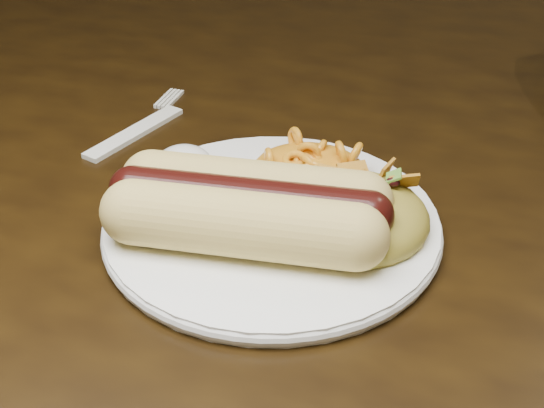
% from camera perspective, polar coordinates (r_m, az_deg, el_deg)
% --- Properties ---
extents(table, '(1.60, 0.90, 0.75)m').
position_cam_1_polar(table, '(0.68, -1.01, -0.64)').
color(table, black).
rests_on(table, floor).
extents(plate, '(0.25, 0.25, 0.01)m').
position_cam_1_polar(plate, '(0.49, 0.00, -1.52)').
color(plate, white).
rests_on(plate, table).
extents(hotdog, '(0.15, 0.09, 0.04)m').
position_cam_1_polar(hotdog, '(0.46, -1.81, -0.17)').
color(hotdog, '#DDBF5C').
rests_on(hotdog, plate).
extents(mac_and_cheese, '(0.10, 0.10, 0.03)m').
position_cam_1_polar(mac_and_cheese, '(0.52, 2.91, 3.51)').
color(mac_and_cheese, orange).
rests_on(mac_and_cheese, plate).
extents(sour_cream, '(0.04, 0.04, 0.02)m').
position_cam_1_polar(sour_cream, '(0.53, -6.70, 3.37)').
color(sour_cream, white).
rests_on(sour_cream, plate).
extents(taco_salad, '(0.10, 0.10, 0.05)m').
position_cam_1_polar(taco_salad, '(0.47, 5.83, 0.15)').
color(taco_salad, orange).
rests_on(taco_salad, plate).
extents(fork, '(0.05, 0.12, 0.00)m').
position_cam_1_polar(fork, '(0.61, -10.31, 5.31)').
color(fork, white).
rests_on(fork, table).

